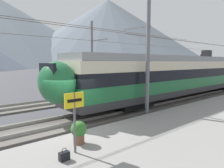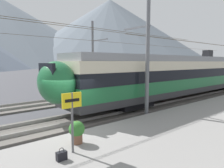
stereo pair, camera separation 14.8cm
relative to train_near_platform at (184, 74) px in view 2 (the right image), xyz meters
The scene contains 12 objects.
ground_plane 12.57m from the train_near_platform, behind, with size 400.00×400.00×0.00m, color #424247.
platform_slab 13.64m from the train_near_platform, 155.56° to the right, with size 120.00×6.44×0.32m, color gray.
track_near 12.47m from the train_near_platform, behind, with size 120.00×3.00×0.28m.
track_far 13.64m from the train_near_platform, 155.78° to the left, with size 120.00×3.00×0.28m.
train_near_platform is the anchor object (origin of this frame).
train_far_track 12.18m from the train_near_platform, 26.96° to the left, with size 27.00×2.89×4.27m.
catenary_mast_mid 7.82m from the train_near_platform, 166.74° to the right, with size 47.71×2.19×7.83m.
catenary_mast_far_side 9.11m from the train_near_platform, 121.22° to the left, with size 47.71×2.62×7.55m.
platform_sign 14.43m from the train_near_platform, 163.31° to the right, with size 0.70×0.08×2.03m.
handbag_near_sign 15.12m from the train_near_platform, 162.93° to the right, with size 0.32×0.18×0.40m.
potted_plant_platform_edge 13.84m from the train_near_platform, 165.09° to the right, with size 0.59×0.59×0.85m.
mountain_right_ridge 176.35m from the train_near_platform, 52.70° to the left, with size 180.78×180.78×59.37m, color slate.
Camera 2 is at (-4.82, -8.54, 3.35)m, focal length 33.10 mm.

